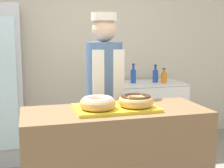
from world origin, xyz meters
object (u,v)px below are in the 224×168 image
(brownie_back_right, at_px, (125,100))
(donut_light_glaze, at_px, (98,102))
(serving_tray, at_px, (116,108))
(brownie_back_left, at_px, (97,101))
(bottle_blue_b, at_px, (133,76))
(chest_freezer, at_px, (148,113))
(bottle_blue, at_px, (155,76))
(donut_chocolate_glaze, at_px, (136,100))
(bottle_orange, at_px, (164,77))
(baker_person, at_px, (105,99))

(brownie_back_right, bearing_deg, donut_light_glaze, -145.61)
(serving_tray, bearing_deg, brownie_back_right, 49.63)
(brownie_back_left, height_order, brownie_back_right, same)
(brownie_back_right, distance_m, bottle_blue_b, 1.75)
(serving_tray, distance_m, brownie_back_left, 0.18)
(serving_tray, relative_size, chest_freezer, 0.66)
(brownie_back_right, relative_size, bottle_blue, 0.35)
(donut_chocolate_glaze, distance_m, chest_freezer, 2.07)
(brownie_back_left, distance_m, bottle_blue, 1.99)
(bottle_orange, bearing_deg, chest_freezer, 150.54)
(bottle_blue, bearing_deg, baker_person, -131.99)
(serving_tray, height_order, bottle_blue, bottle_blue)
(brownie_back_left, xyz_separation_m, chest_freezer, (1.09, 1.62, -0.57))
(donut_light_glaze, relative_size, bottle_blue, 1.09)
(chest_freezer, bearing_deg, brownie_back_right, -118.06)
(brownie_back_right, relative_size, baker_person, 0.05)
(bottle_orange, bearing_deg, baker_person, -136.75)
(serving_tray, bearing_deg, donut_light_glaze, -163.46)
(donut_chocolate_glaze, xyz_separation_m, bottle_blue, (0.92, 1.78, -0.07))
(donut_light_glaze, distance_m, brownie_back_right, 0.32)
(donut_chocolate_glaze, distance_m, bottle_blue_b, 1.91)
(baker_person, height_order, bottle_orange, baker_person)
(brownie_back_right, distance_m, chest_freezer, 1.92)
(serving_tray, height_order, bottle_blue_b, bottle_blue_b)
(serving_tray, xyz_separation_m, donut_chocolate_glaze, (0.15, -0.04, 0.06))
(chest_freezer, distance_m, bottle_orange, 0.56)
(donut_chocolate_glaze, bearing_deg, bottle_orange, 59.14)
(chest_freezer, bearing_deg, bottle_blue, -8.88)
(bottle_blue_b, bearing_deg, bottle_orange, -15.83)
(bottle_orange, bearing_deg, donut_chocolate_glaze, -120.86)
(chest_freezer, xyz_separation_m, bottle_blue_b, (-0.22, 0.01, 0.54))
(baker_person, xyz_separation_m, bottle_orange, (1.09, 1.02, 0.03))
(bottle_blue, xyz_separation_m, bottle_blue_b, (-0.31, 0.03, 0.01))
(brownie_back_left, distance_m, brownie_back_right, 0.23)
(donut_chocolate_glaze, relative_size, baker_person, 0.15)
(donut_chocolate_glaze, distance_m, brownie_back_left, 0.32)
(brownie_back_right, height_order, bottle_blue_b, bottle_blue_b)
(baker_person, xyz_separation_m, chest_freezer, (0.91, 1.12, -0.49))
(serving_tray, xyz_separation_m, donut_light_glaze, (-0.15, -0.04, 0.06))
(serving_tray, relative_size, bottle_blue_b, 2.34)
(donut_chocolate_glaze, relative_size, bottle_blue_b, 1.01)
(bottle_blue_b, bearing_deg, baker_person, -121.18)
(bottle_orange, height_order, bottle_blue_b, bottle_blue_b)
(brownie_back_right, height_order, baker_person, baker_person)
(bottle_blue, bearing_deg, bottle_orange, -45.09)
(serving_tray, bearing_deg, bottle_orange, 54.93)
(donut_chocolate_glaze, bearing_deg, baker_person, 96.37)
(bottle_orange, bearing_deg, bottle_blue_b, 164.17)
(serving_tray, xyz_separation_m, brownie_back_left, (-0.12, 0.14, 0.03))
(bottle_blue, relative_size, bottle_blue_b, 0.93)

